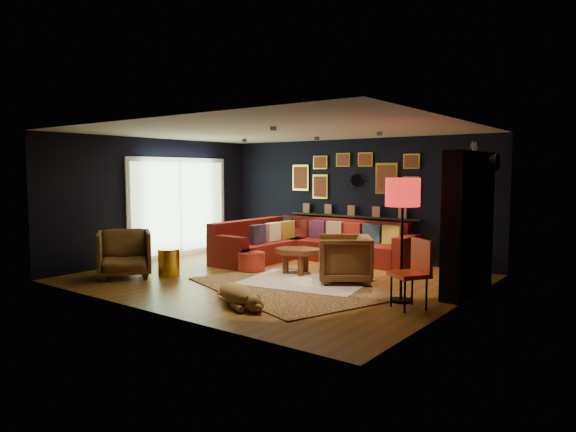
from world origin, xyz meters
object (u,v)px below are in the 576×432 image
Objects in this scene: pouf at (252,261)px; dog at (237,290)px; orange_chair at (414,268)px; coffee_table at (298,254)px; armchair_left at (124,251)px; armchair_right at (344,257)px; floor_lamp at (403,197)px; sectional at (306,245)px; gold_stool at (169,262)px.

pouf is 0.42× the size of dog.
coffee_table is at bearing -166.18° from orange_chair.
coffee_table is 2.35m from dog.
armchair_left reaches higher than armchair_right.
coffee_table is 2.12× the size of pouf.
floor_lamp is at bearing -38.42° from armchair_left.
armchair_left is at bearing -160.28° from dog.
pouf is 3.53m from floor_lamp.
armchair_left is at bearing -138.94° from coffee_table.
dog is (0.56, -2.28, -0.18)m from coffee_table.
dog is (1.32, -3.59, -0.11)m from sectional.
sectional reaches higher than gold_stool.
floor_lamp is at bearing 175.75° from orange_chair.
pouf is 0.57× the size of armchair_right.
armchair_right is at bearing -24.28° from armchair_left.
coffee_table is 0.95m from pouf.
armchair_left is at bearing -129.97° from pouf.
floor_lamp is (-0.30, 0.23, 0.96)m from orange_chair.
dog reaches higher than pouf.
gold_stool is 4.54m from orange_chair.
orange_chair reaches higher than coffee_table.
armchair_left reaches higher than gold_stool.
orange_chair is 0.53× the size of floor_lamp.
gold_stool is at bearing -111.01° from sectional.
dog is at bearing -46.30° from armchair_right.
floor_lamp reaches higher than coffee_table.
gold_stool reaches higher than coffee_table.
dog is at bearing -18.04° from gold_stool.
dog is at bearing -138.64° from floor_lamp.
coffee_table is 0.60× the size of floor_lamp.
orange_chair reaches higher than armchair_left.
orange_chair is (4.49, 0.57, 0.33)m from gold_stool.
sectional is at bearing -162.33° from armchair_right.
orange_chair is at bearing 56.81° from dog.
coffee_table is at bearing 127.80° from dog.
orange_chair is (3.54, -0.63, 0.38)m from pouf.
gold_stool is at bearing -128.45° from pouf.
armchair_right is (1.91, 0.21, 0.25)m from pouf.
dog is at bearing -53.84° from pouf.
armchair_right is (1.79, -1.40, 0.13)m from sectional.
armchair_right is 0.50× the size of floor_lamp.
armchair_left is 3.93m from armchair_right.
pouf is 1.94m from armchair_right.
floor_lamp reaches higher than sectional.
gold_stool is (0.53, 0.57, -0.22)m from armchair_left.
armchair_right is at bearing 101.90° from dog.
pouf is 3.61m from orange_chair.
pouf is 2.32m from armchair_left.
armchair_right reaches higher than sectional.
floor_lamp is 1.47× the size of dog.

